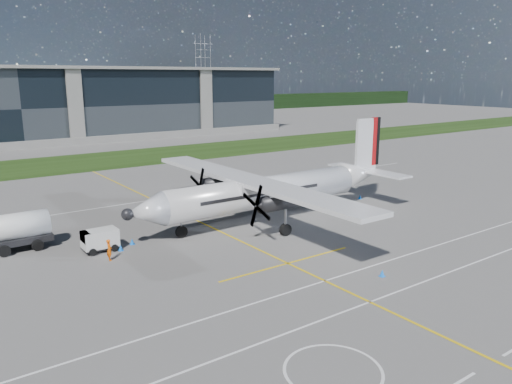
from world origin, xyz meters
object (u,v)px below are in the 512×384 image
at_px(pylon_east, 203,73).
at_px(safety_cone_nose_stbd, 132,241).
at_px(baggage_tug, 100,240).
at_px(turboprop_aircraft, 273,173).
at_px(safety_cone_portwing, 382,273).
at_px(safety_cone_tail, 360,197).
at_px(safety_cone_stbdwing, 173,192).
at_px(safety_cone_fwd, 121,248).
at_px(ground_crew_person, 109,248).

distance_m(pylon_east, safety_cone_nose_stbd, 171.31).
bearing_deg(baggage_tug, turboprop_aircraft, -2.67).
height_order(turboprop_aircraft, safety_cone_portwing, turboprop_aircraft).
xyz_separation_m(baggage_tug, safety_cone_tail, (29.68, -0.01, -0.62)).
xyz_separation_m(safety_cone_portwing, safety_cone_stbdwing, (-0.59, 31.20, 0.00)).
height_order(safety_cone_tail, safety_cone_stbdwing, same).
relative_size(safety_cone_nose_stbd, safety_cone_stbdwing, 1.00).
bearing_deg(safety_cone_stbdwing, safety_cone_fwd, -128.21).
bearing_deg(ground_crew_person, turboprop_aircraft, -73.21).
distance_m(safety_cone_portwing, safety_cone_nose_stbd, 20.17).
relative_size(pylon_east, turboprop_aircraft, 0.98).
relative_size(turboprop_aircraft, baggage_tug, 10.58).
relative_size(turboprop_aircraft, ground_crew_person, 16.09).
bearing_deg(ground_crew_person, baggage_tug, 7.83).
xyz_separation_m(safety_cone_tail, safety_cone_portwing, (-15.52, -16.52, 0.00)).
distance_m(safety_cone_tail, safety_cone_nose_stbd, 27.04).
xyz_separation_m(pylon_east, turboprop_aircraft, (-75.77, -145.97, -10.41)).
relative_size(turboprop_aircraft, safety_cone_stbdwing, 61.26).
bearing_deg(pylon_east, baggage_tug, -122.47).
distance_m(baggage_tug, safety_cone_tail, 29.69).
relative_size(safety_cone_tail, safety_cone_stbdwing, 1.00).
relative_size(baggage_tug, safety_cone_fwd, 5.79).
xyz_separation_m(safety_cone_tail, safety_cone_stbdwing, (-16.11, 14.68, 0.00)).
bearing_deg(safety_cone_tail, safety_cone_stbdwing, 137.66).
distance_m(safety_cone_nose_stbd, safety_cone_stbdwing, 18.27).
bearing_deg(turboprop_aircraft, safety_cone_nose_stbd, 176.70).
bearing_deg(baggage_tug, ground_crew_person, -93.10).
height_order(pylon_east, ground_crew_person, pylon_east).
distance_m(pylon_east, safety_cone_tail, 158.85).
relative_size(baggage_tug, ground_crew_person, 1.52).
xyz_separation_m(baggage_tug, safety_cone_fwd, (1.30, -0.91, -0.62)).
height_order(safety_cone_tail, safety_cone_fwd, same).
distance_m(turboprop_aircraft, safety_cone_portwing, 16.52).
relative_size(safety_cone_tail, safety_cone_fwd, 1.00).
relative_size(ground_crew_person, safety_cone_nose_stbd, 3.81).
height_order(baggage_tug, safety_cone_tail, baggage_tug).
distance_m(turboprop_aircraft, safety_cone_stbdwing, 16.33).
relative_size(ground_crew_person, safety_cone_tail, 3.81).
bearing_deg(ground_crew_person, safety_cone_fwd, -31.28).
bearing_deg(pylon_east, ground_crew_person, -122.07).
bearing_deg(safety_cone_fwd, safety_cone_tail, 1.83).
xyz_separation_m(pylon_east, safety_cone_stbdwing, (-78.82, -130.53, -14.75)).
distance_m(pylon_east, safety_cone_stbdwing, 153.19).
bearing_deg(safety_cone_stbdwing, pylon_east, 58.87).
xyz_separation_m(safety_cone_stbdwing, safety_cone_fwd, (-12.27, -15.59, 0.00)).
bearing_deg(turboprop_aircraft, ground_crew_person, -174.13).
distance_m(pylon_east, turboprop_aircraft, 164.79).
distance_m(turboprop_aircraft, baggage_tug, 17.05).
height_order(ground_crew_person, safety_cone_portwing, ground_crew_person).
distance_m(turboprop_aircraft, safety_cone_nose_stbd, 14.66).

